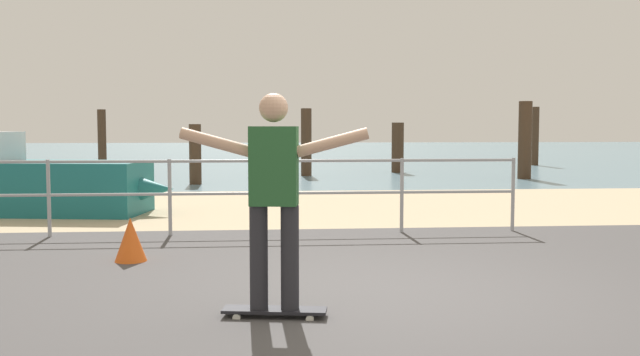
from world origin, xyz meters
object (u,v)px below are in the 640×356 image
(sailboat, at_px, (23,184))
(skateboarder, at_px, (274,188))
(skateboard, at_px, (275,311))
(traffic_cone, at_px, (131,240))

(sailboat, relative_size, skateboarder, 3.19)
(skateboard, xyz_separation_m, skateboarder, (0.00, 0.00, 0.95))
(skateboard, bearing_deg, sailboat, 120.93)
(skateboarder, bearing_deg, skateboard, -161.57)
(skateboard, relative_size, skateboarder, 0.50)
(traffic_cone, bearing_deg, skateboarder, -57.42)
(sailboat, relative_size, skateboard, 6.40)
(skateboard, relative_size, traffic_cone, 1.64)
(skateboarder, bearing_deg, traffic_cone, 122.58)
(skateboard, height_order, skateboarder, skateboarder)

